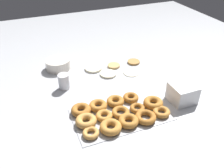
% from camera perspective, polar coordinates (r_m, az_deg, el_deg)
% --- Properties ---
extents(ground_plane, '(3.00, 3.00, 0.00)m').
position_cam_1_polar(ground_plane, '(1.56, -0.09, 1.18)').
color(ground_plane, '#B2B5BA').
extents(pancake_0, '(0.09, 0.09, 0.01)m').
position_cam_1_polar(pancake_0, '(1.70, 0.44, 4.42)').
color(pancake_0, tan).
rests_on(pancake_0, ground_plane).
extents(pancake_1, '(0.11, 0.11, 0.01)m').
position_cam_1_polar(pancake_1, '(1.63, 4.66, 2.80)').
color(pancake_1, beige).
rests_on(pancake_1, ground_plane).
extents(pancake_2, '(0.12, 0.12, 0.01)m').
position_cam_1_polar(pancake_2, '(1.67, -4.49, 3.77)').
color(pancake_2, beige).
rests_on(pancake_2, ground_plane).
extents(pancake_3, '(0.11, 0.11, 0.01)m').
position_cam_1_polar(pancake_3, '(1.60, -0.76, 2.47)').
color(pancake_3, beige).
rests_on(pancake_3, ground_plane).
extents(pancake_4, '(0.09, 0.09, 0.01)m').
position_cam_1_polar(pancake_4, '(1.76, 5.23, 5.31)').
color(pancake_4, '#B27F42').
rests_on(pancake_4, ground_plane).
extents(donut_tray, '(0.51, 0.29, 0.04)m').
position_cam_1_polar(donut_tray, '(1.26, 1.66, -6.98)').
color(donut_tray, '#ADAFB5').
rests_on(donut_tray, ground_plane).
extents(batter_bowl, '(0.17, 0.17, 0.07)m').
position_cam_1_polar(batter_bowl, '(1.70, -12.84, 4.68)').
color(batter_bowl, silver).
rests_on(batter_bowl, ground_plane).
extents(container_stack, '(0.14, 0.13, 0.11)m').
position_cam_1_polar(container_stack, '(1.40, 16.60, -2.12)').
color(container_stack, white).
rests_on(container_stack, ground_plane).
extents(paper_cup, '(0.07, 0.07, 0.10)m').
position_cam_1_polar(paper_cup, '(1.48, -11.48, 0.58)').
color(paper_cup, white).
rests_on(paper_cup, ground_plane).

